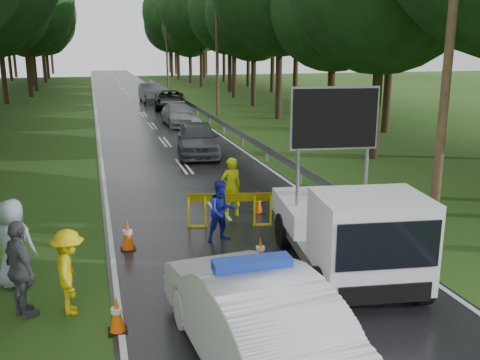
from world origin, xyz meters
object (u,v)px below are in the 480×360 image
object	(u,v)px
work_truck	(349,230)
officer	(231,187)
civilian	(222,211)
queue_car_second	(180,115)
barrier	(230,202)
queue_car_fourth	(151,92)
police_sedan	(252,316)
queue_car_first	(198,139)
queue_car_third	(170,100)

from	to	relation	value
work_truck	officer	distance (m)	5.03
civilian	queue_car_second	size ratio (longest dim) A/B	0.35
barrier	queue_car_fourth	xyz separation A→B (m)	(1.58, 34.87, 0.07)
police_sedan	queue_car_first	bearing A→B (deg)	-103.68
officer	queue_car_first	distance (m)	9.31
queue_car_fourth	queue_car_first	bearing A→B (deg)	-92.31
work_truck	officer	world-z (taller)	work_truck
police_sedan	barrier	xyz separation A→B (m)	(1.32, 6.55, -0.08)
officer	queue_car_first	xyz separation A→B (m)	(0.79, 9.27, -0.13)
police_sedan	queue_car_fourth	distance (m)	41.53
barrier	queue_car_first	world-z (taller)	queue_car_first
queue_car_first	queue_car_second	distance (m)	9.77
work_truck	queue_car_second	distance (m)	23.84
queue_car_fourth	queue_car_third	bearing A→B (deg)	-82.84
police_sedan	work_truck	distance (m)	4.02
barrier	queue_car_third	bearing A→B (deg)	96.68
work_truck	officer	bearing A→B (deg)	113.89
officer	queue_car_fourth	bearing A→B (deg)	-102.75
civilian	queue_car_third	world-z (taller)	civilian
police_sedan	queue_car_fourth	size ratio (longest dim) A/B	1.04
barrier	civilian	bearing A→B (deg)	-103.86
officer	queue_car_fourth	distance (m)	33.98
queue_car_second	police_sedan	bearing A→B (deg)	-99.15
queue_car_second	queue_car_third	distance (m)	8.97
officer	queue_car_second	distance (m)	19.07
civilian	queue_car_third	xyz separation A→B (m)	(2.93, 29.87, -0.10)
queue_car_third	police_sedan	bearing A→B (deg)	-88.65
work_truck	civilian	bearing A→B (deg)	134.18
barrier	queue_car_third	world-z (taller)	queue_car_third
police_sedan	barrier	world-z (taller)	police_sedan
barrier	civilian	distance (m)	1.11
queue_car_first	queue_car_third	world-z (taller)	queue_car_first
officer	queue_car_second	xyz separation A→B (m)	(1.51, 19.01, -0.23)
barrier	queue_car_fourth	bearing A→B (deg)	98.94
barrier	officer	world-z (taller)	officer
civilian	queue_car_second	world-z (taller)	civilian
queue_car_first	work_truck	bearing A→B (deg)	-79.99
police_sedan	queue_car_fourth	xyz separation A→B (m)	(2.90, 41.43, -0.01)
civilian	queue_car_third	size ratio (longest dim) A/B	0.31
queue_car_third	queue_car_fourth	xyz separation A→B (m)	(-0.87, 6.00, 0.10)
civilian	police_sedan	bearing A→B (deg)	-108.03
civilian	queue_car_second	distance (m)	21.05
queue_car_second	queue_car_fourth	bearing A→B (deg)	88.30
officer	queue_car_third	xyz separation A→B (m)	(2.18, 27.95, -0.18)
queue_car_third	queue_car_second	bearing A→B (deg)	-86.86
work_truck	barrier	xyz separation A→B (m)	(-1.70, 3.90, -0.35)
queue_car_first	queue_car_second	world-z (taller)	queue_car_first
work_truck	queue_car_second	size ratio (longest dim) A/B	1.14
queue_car_fourth	queue_car_second	bearing A→B (deg)	-90.32
officer	queue_car_fourth	size ratio (longest dim) A/B	0.36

